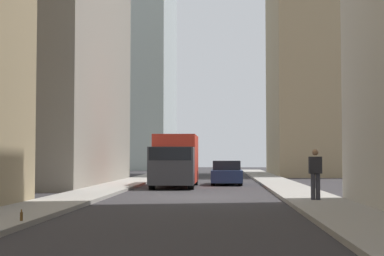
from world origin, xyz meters
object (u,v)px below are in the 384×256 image
object	(u,v)px
delivery_truck	(175,160)
sedan_navy	(226,173)
pedestrian	(315,172)
discarded_bottle	(21,216)

from	to	relation	value
delivery_truck	sedan_navy	xyz separation A→B (m)	(2.94, -2.80, -0.80)
sedan_navy	pedestrian	bearing A→B (deg)	-167.70
sedan_navy	discarded_bottle	distance (m)	21.55
sedan_navy	delivery_truck	bearing A→B (deg)	136.38
sedan_navy	pedestrian	distance (m)	14.15
sedan_navy	discarded_bottle	world-z (taller)	sedan_navy
sedan_navy	pedestrian	xyz separation A→B (m)	(-13.82, -3.01, 0.45)
sedan_navy	discarded_bottle	bearing A→B (deg)	166.55
discarded_bottle	pedestrian	bearing A→B (deg)	-48.35
delivery_truck	sedan_navy	size ratio (longest dim) A/B	1.50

